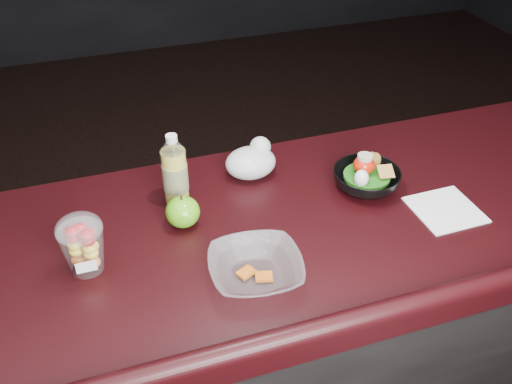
# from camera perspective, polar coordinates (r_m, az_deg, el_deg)

# --- Properties ---
(counter) EXTENTS (4.06, 0.71, 1.02)m
(counter) POSITION_cam_1_polar(r_m,az_deg,el_deg) (1.75, -2.41, -16.94)
(counter) COLOR black
(counter) RESTS_ON ground
(lemonade_bottle) EXTENTS (0.07, 0.07, 0.20)m
(lemonade_bottle) POSITION_cam_1_polar(r_m,az_deg,el_deg) (1.45, -8.10, 1.75)
(lemonade_bottle) COLOR gold
(lemonade_bottle) RESTS_ON counter
(fruit_cup) EXTENTS (0.10, 0.10, 0.14)m
(fruit_cup) POSITION_cam_1_polar(r_m,az_deg,el_deg) (1.30, -16.97, -4.97)
(fruit_cup) COLOR white
(fruit_cup) RESTS_ON counter
(green_apple) EXTENTS (0.08, 0.08, 0.09)m
(green_apple) POSITION_cam_1_polar(r_m,az_deg,el_deg) (1.39, -7.34, -1.98)
(green_apple) COLOR #418B10
(green_apple) RESTS_ON counter
(plastic_bag) EXTENTS (0.14, 0.11, 0.10)m
(plastic_bag) POSITION_cam_1_polar(r_m,az_deg,el_deg) (1.55, -0.41, 3.15)
(plastic_bag) COLOR silver
(plastic_bag) RESTS_ON counter
(snack_bowl) EXTENTS (0.23, 0.23, 0.10)m
(snack_bowl) POSITION_cam_1_polar(r_m,az_deg,el_deg) (1.53, 10.94, 1.38)
(snack_bowl) COLOR black
(snack_bowl) RESTS_ON counter
(takeout_bowl) EXTENTS (0.23, 0.23, 0.05)m
(takeout_bowl) POSITION_cam_1_polar(r_m,az_deg,el_deg) (1.25, -0.04, -7.72)
(takeout_bowl) COLOR silver
(takeout_bowl) RESTS_ON counter
(paper_napkin) EXTENTS (0.16, 0.16, 0.00)m
(paper_napkin) POSITION_cam_1_polar(r_m,az_deg,el_deg) (1.52, 18.41, -1.69)
(paper_napkin) COLOR white
(paper_napkin) RESTS_ON counter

